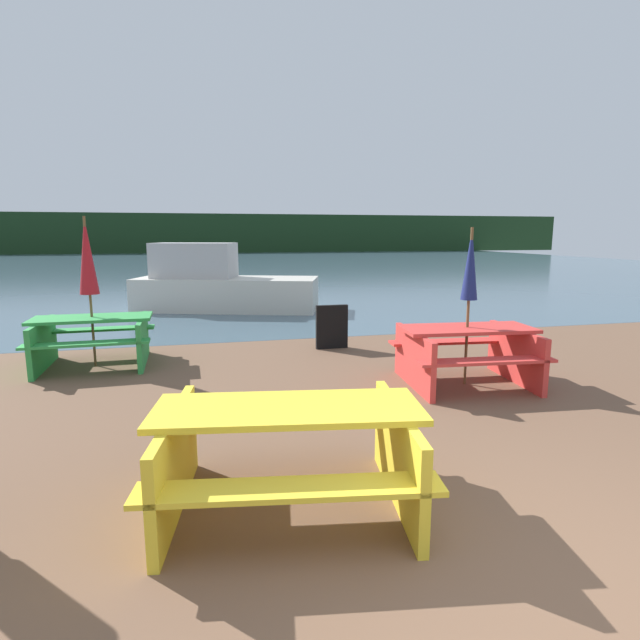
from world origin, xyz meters
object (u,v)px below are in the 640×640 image
(umbrella_navy, at_px, (470,267))
(signboard, at_px, (332,327))
(picnic_table_red, at_px, (466,350))
(umbrella_crimson, at_px, (87,257))
(picnic_table_green, at_px, (93,336))
(boat, at_px, (219,286))
(picnic_table_yellow, at_px, (288,446))

(umbrella_navy, xyz_separation_m, signboard, (-1.17, 2.40, -1.16))
(picnic_table_red, relative_size, umbrella_crimson, 0.82)
(picnic_table_green, distance_m, boat, 5.61)
(signboard, bearing_deg, boat, 108.91)
(picnic_table_yellow, height_order, boat, boat)
(picnic_table_yellow, xyz_separation_m, picnic_table_red, (2.75, 2.39, 0.00))
(signboard, bearing_deg, umbrella_navy, -64.11)
(signboard, bearing_deg, picnic_table_yellow, -108.32)
(picnic_table_red, xyz_separation_m, picnic_table_green, (-4.89, 2.12, -0.01))
(picnic_table_green, distance_m, umbrella_crimson, 1.17)
(picnic_table_green, bearing_deg, umbrella_navy, -23.45)
(umbrella_navy, relative_size, signboard, 2.70)
(picnic_table_red, bearing_deg, umbrella_navy, -90.00)
(picnic_table_red, bearing_deg, signboard, 115.89)
(picnic_table_red, relative_size, picnic_table_green, 1.06)
(picnic_table_red, bearing_deg, umbrella_crimson, 156.55)
(picnic_table_green, bearing_deg, umbrella_crimson, -90.00)
(picnic_table_yellow, bearing_deg, umbrella_navy, 40.99)
(picnic_table_red, bearing_deg, picnic_table_green, 156.55)
(umbrella_navy, distance_m, umbrella_crimson, 5.33)
(umbrella_crimson, relative_size, boat, 0.45)
(umbrella_navy, height_order, signboard, umbrella_navy)
(umbrella_navy, xyz_separation_m, boat, (-2.86, 7.35, -0.91))
(picnic_table_yellow, relative_size, boat, 0.43)
(umbrella_crimson, xyz_separation_m, boat, (2.03, 5.23, -0.99))
(picnic_table_yellow, xyz_separation_m, umbrella_crimson, (-2.14, 4.51, 1.16))
(umbrella_crimson, bearing_deg, boat, 68.76)
(picnic_table_red, bearing_deg, picnic_table_yellow, -139.01)
(boat, height_order, signboard, boat)
(signboard, bearing_deg, umbrella_crimson, -175.70)
(boat, bearing_deg, umbrella_crimson, -93.26)
(umbrella_navy, distance_m, boat, 7.94)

